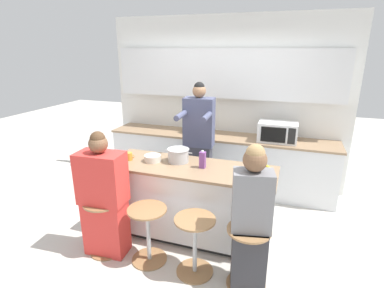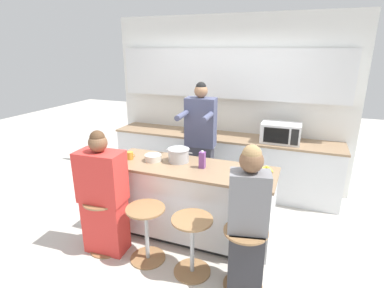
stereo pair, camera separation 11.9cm
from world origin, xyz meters
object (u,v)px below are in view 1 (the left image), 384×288
object	(u,v)px
person_wrapped_blanket	(104,199)
cooking_pot	(178,155)
person_cooking	(199,148)
bar_stool_center_left	(148,230)
bar_stool_center_right	(195,241)
kitchen_island	(190,201)
bar_stool_leftmost	(105,222)
juice_carton	(203,160)
banana_bunch	(266,168)
potted_plant	(189,125)
person_seated_near	(251,224)
fruit_bowl	(153,158)
microwave	(278,132)
bar_stool_rightmost	(248,253)
coffee_cup_near	(129,156)

from	to	relation	value
person_wrapped_blanket	cooking_pot	distance (m)	0.98
person_cooking	bar_stool_center_left	bearing A→B (deg)	-100.35
bar_stool_center_right	bar_stool_center_left	bearing A→B (deg)	178.04
kitchen_island	person_cooking	distance (m)	0.82
bar_stool_leftmost	juice_carton	world-z (taller)	juice_carton
bar_stool_leftmost	banana_bunch	world-z (taller)	banana_bunch
bar_stool_center_left	cooking_pot	bearing A→B (deg)	83.44
bar_stool_center_left	banana_bunch	bearing A→B (deg)	34.64
person_cooking	potted_plant	world-z (taller)	person_cooking
bar_stool_leftmost	juice_carton	bearing A→B (deg)	33.63
person_seated_near	banana_bunch	size ratio (longest dim) A/B	7.77
fruit_bowl	microwave	bearing A→B (deg)	45.19
juice_carton	potted_plant	size ratio (longest dim) A/B	0.80
bar_stool_leftmost	cooking_pot	world-z (taller)	cooking_pot
cooking_pot	bar_stool_rightmost	bearing A→B (deg)	-36.47
bar_stool_leftmost	juice_carton	distance (m)	1.29
kitchen_island	person_seated_near	xyz separation A→B (m)	(0.80, -0.61, 0.22)
bar_stool_rightmost	person_cooking	distance (m)	1.67
bar_stool_center_left	fruit_bowl	xyz separation A→B (m)	(-0.22, 0.61, 0.57)
person_wrapped_blanket	bar_stool_center_right	bearing A→B (deg)	-3.54
person_wrapped_blanket	coffee_cup_near	size ratio (longest dim) A/B	12.60
kitchen_island	bar_stool_leftmost	size ratio (longest dim) A/B	3.17
kitchen_island	person_wrapped_blanket	world-z (taller)	person_wrapped_blanket
cooking_pot	juice_carton	bearing A→B (deg)	-15.13
cooking_pot	fruit_bowl	world-z (taller)	cooking_pot
coffee_cup_near	person_seated_near	bearing A→B (deg)	-19.97
microwave	potted_plant	distance (m)	1.38
banana_bunch	bar_stool_leftmost	bearing A→B (deg)	-154.47
kitchen_island	banana_bunch	size ratio (longest dim) A/B	10.66
bar_stool_leftmost	bar_stool_center_left	bearing A→B (deg)	1.79
bar_stool_center_left	person_cooking	size ratio (longest dim) A/B	0.35
kitchen_island	bar_stool_center_right	world-z (taller)	kitchen_island
bar_stool_center_right	coffee_cup_near	distance (m)	1.32
fruit_bowl	bar_stool_rightmost	bearing A→B (deg)	-26.43
bar_stool_center_left	bar_stool_center_right	xyz separation A→B (m)	(0.53, -0.02, 0.00)
bar_stool_center_left	microwave	distance (m)	2.38
bar_stool_center_left	fruit_bowl	distance (m)	0.86
bar_stool_leftmost	person_seated_near	size ratio (longest dim) A/B	0.43
person_wrapped_blanket	microwave	size ratio (longest dim) A/B	2.54
person_cooking	banana_bunch	bearing A→B (deg)	-32.53
person_cooking	fruit_bowl	bearing A→B (deg)	-122.23
person_cooking	fruit_bowl	size ratio (longest dim) A/B	8.85
banana_bunch	microwave	size ratio (longest dim) A/B	0.33
microwave	potted_plant	size ratio (longest dim) A/B	2.18
bar_stool_leftmost	cooking_pot	bearing A→B (deg)	49.58
bar_stool_center_left	person_wrapped_blanket	world-z (taller)	person_wrapped_blanket
person_wrapped_blanket	cooking_pot	bearing A→B (deg)	47.00
person_wrapped_blanket	juice_carton	distance (m)	1.16
person_cooking	bar_stool_center_right	bearing A→B (deg)	-77.58
coffee_cup_near	bar_stool_center_right	bearing A→B (deg)	-29.03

